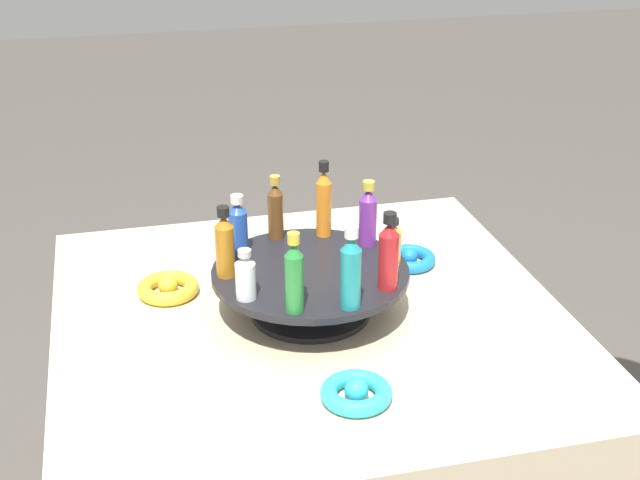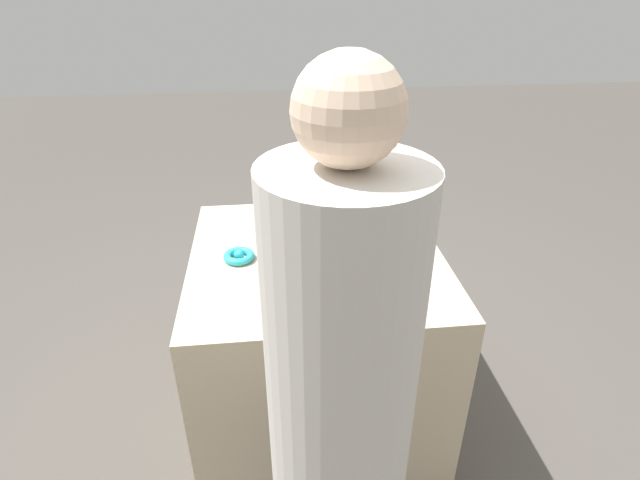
# 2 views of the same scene
# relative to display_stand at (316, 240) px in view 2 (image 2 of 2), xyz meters

# --- Properties ---
(ground_plane) EXTENTS (12.00, 12.00, 0.00)m
(ground_plane) POSITION_rel_display_stand_xyz_m (0.00, 0.00, -0.82)
(ground_plane) COLOR #4C4742
(party_table) EXTENTS (0.87, 0.87, 0.76)m
(party_table) POSITION_rel_display_stand_xyz_m (0.00, 0.00, -0.44)
(party_table) COLOR beige
(party_table) RESTS_ON ground_plane
(display_stand) EXTENTS (0.33, 0.33, 0.08)m
(display_stand) POSITION_rel_display_stand_xyz_m (0.00, 0.00, 0.00)
(display_stand) COLOR black
(display_stand) RESTS_ON party_table
(bottle_green) EXTENTS (0.03, 0.03, 0.13)m
(bottle_green) POSITION_rel_display_stand_xyz_m (0.06, 0.13, 0.09)
(bottle_green) COLOR #288438
(bottle_green) RESTS_ON display_stand
(bottle_teal) EXTENTS (0.03, 0.03, 0.14)m
(bottle_teal) POSITION_rel_display_stand_xyz_m (-0.03, 0.14, 0.09)
(bottle_teal) COLOR teal
(bottle_teal) RESTS_ON display_stand
(bottle_red) EXTENTS (0.03, 0.03, 0.13)m
(bottle_red) POSITION_rel_display_stand_xyz_m (-0.11, 0.09, 0.09)
(bottle_red) COLOR #B21E23
(bottle_red) RESTS_ON display_stand
(bottle_gold) EXTENTS (0.03, 0.03, 0.08)m
(bottle_gold) POSITION_rel_display_stand_xyz_m (-0.14, 0.01, 0.07)
(bottle_gold) COLOR gold
(bottle_gold) RESTS_ON display_stand
(bottle_purple) EXTENTS (0.03, 0.03, 0.12)m
(bottle_purple) POSITION_rel_display_stand_xyz_m (-0.12, -0.07, 0.08)
(bottle_purple) COLOR #702D93
(bottle_purple) RESTS_ON display_stand
(bottle_orange) EXTENTS (0.03, 0.03, 0.14)m
(bottle_orange) POSITION_rel_display_stand_xyz_m (-0.06, -0.13, 0.09)
(bottle_orange) COLOR orange
(bottle_orange) RESTS_ON display_stand
(bottle_brown) EXTENTS (0.03, 0.03, 0.12)m
(bottle_brown) POSITION_rel_display_stand_xyz_m (0.03, -0.14, 0.08)
(bottle_brown) COLOR brown
(bottle_brown) RESTS_ON display_stand
(bottle_blue) EXTENTS (0.03, 0.03, 0.11)m
(bottle_blue) POSITION_rel_display_stand_xyz_m (0.11, -0.09, 0.08)
(bottle_blue) COLOR #234CAD
(bottle_blue) RESTS_ON display_stand
(bottle_amber) EXTENTS (0.03, 0.03, 0.12)m
(bottle_amber) POSITION_rel_display_stand_xyz_m (0.14, -0.01, 0.09)
(bottle_amber) COLOR #AD6B19
(bottle_amber) RESTS_ON display_stand
(bottle_clear) EXTENTS (0.03, 0.03, 0.08)m
(bottle_clear) POSITION_rel_display_stand_xyz_m (0.12, 0.07, 0.07)
(bottle_clear) COLOR silver
(bottle_clear) RESTS_ON display_stand
(ribbon_bow_teal) EXTENTS (0.11, 0.11, 0.04)m
(ribbon_bow_teal) POSITION_rel_display_stand_xyz_m (-0.01, 0.26, -0.04)
(ribbon_bow_teal) COLOR #2DB7CC
(ribbon_bow_teal) RESTS_ON party_table
(ribbon_bow_blue) EXTENTS (0.10, 0.10, 0.03)m
(ribbon_bow_blue) POSITION_rel_display_stand_xyz_m (-0.23, -0.14, -0.04)
(ribbon_bow_blue) COLOR blue
(ribbon_bow_blue) RESTS_ON party_table
(ribbon_bow_gold) EXTENTS (0.11, 0.11, 0.04)m
(ribbon_bow_gold) POSITION_rel_display_stand_xyz_m (0.23, -0.13, -0.04)
(ribbon_bow_gold) COLOR gold
(ribbon_bow_gold) RESTS_ON party_table
(person_figure) EXTENTS (0.27, 0.27, 1.56)m
(person_figure) POSITION_rel_display_stand_xyz_m (-0.84, 0.04, -0.03)
(person_figure) COLOR #282D42
(person_figure) RESTS_ON ground_plane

